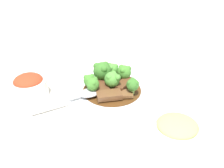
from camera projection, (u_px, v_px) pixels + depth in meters
The scene contains 19 objects.
ground_plane at pixel (112, 94), 0.74m from camera, with size 4.00×4.00×0.00m, color silver.
main_plate at pixel (112, 91), 0.74m from camera, with size 0.26×0.26×0.02m.
beef_strip_0 at pixel (109, 95), 0.69m from camera, with size 0.05×0.07×0.01m.
beef_strip_1 at pixel (100, 87), 0.72m from camera, with size 0.07×0.04×0.01m.
beef_strip_2 at pixel (124, 84), 0.74m from camera, with size 0.06×0.07×0.02m.
beef_strip_3 at pixel (113, 80), 0.76m from camera, with size 0.06×0.03×0.01m.
beef_strip_4 at pixel (122, 94), 0.70m from camera, with size 0.05×0.07×0.01m.
broccoli_floret_0 at pixel (102, 71), 0.75m from camera, with size 0.05×0.05×0.06m.
broccoli_floret_1 at pixel (114, 80), 0.71m from camera, with size 0.04×0.04×0.05m.
broccoli_floret_2 at pixel (124, 72), 0.76m from camera, with size 0.04×0.04×0.05m.
broccoli_floret_3 at pixel (93, 84), 0.69m from camera, with size 0.03×0.03×0.05m.
broccoli_floret_4 at pixel (133, 85), 0.70m from camera, with size 0.03×0.03×0.05m.
broccoli_floret_5 at pixel (112, 69), 0.77m from camera, with size 0.04×0.04×0.05m.
broccoli_floret_6 at pixel (90, 80), 0.72m from camera, with size 0.03×0.03×0.04m.
serving_spoon at pixel (85, 94), 0.70m from camera, with size 0.05×0.19×0.01m.
side_bowl_kimchi at pixel (29, 86), 0.72m from camera, with size 0.10×0.10×0.06m.
side_bowl_appetizer at pixel (177, 130), 0.57m from camera, with size 0.11×0.11×0.05m.
sauce_dish at pixel (133, 63), 0.89m from camera, with size 0.08×0.08×0.01m.
paper_napkin at pixel (146, 63), 0.90m from camera, with size 0.13×0.12×0.01m.
Camera 1 is at (0.58, -0.20, 0.41)m, focal length 42.00 mm.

